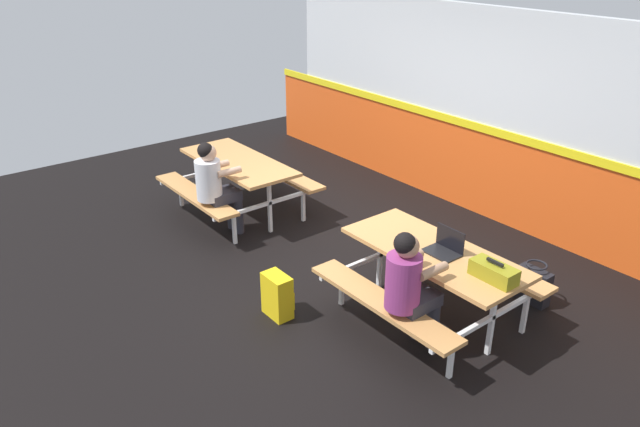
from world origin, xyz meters
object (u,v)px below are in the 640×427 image
Objects in this scene: picnic_table_right at (433,266)px; toolbox_grey at (494,272)px; picnic_table_left at (239,172)px; student_nearer at (215,182)px; student_further at (409,283)px; backpack_dark at (278,296)px; laptop_dark at (445,248)px; tote_bag_bright at (533,285)px.

picnic_table_right is 0.69m from toolbox_grey.
picnic_table_left is 4.40× the size of toolbox_grey.
student_nearer is at bearing -165.53° from picnic_table_right.
student_further is 2.74× the size of backpack_dark.
student_nearer is 3.77× the size of laptop_dark.
laptop_dark is 0.57m from toolbox_grey.
tote_bag_bright is (1.38, 2.13, -0.02)m from backpack_dark.
student_further is at bearing 3.07° from student_nearer.
backpack_dark is (-1.02, -1.15, -0.57)m from laptop_dark.
tote_bag_bright is (0.36, 0.99, -0.59)m from laptop_dark.
picnic_table_left is at bearing -177.59° from toolbox_grey.
picnic_table_right is at bearing 112.46° from student_further.
toolbox_grey is at bearing -0.05° from picnic_table_right.
backpack_dark is at bearing -122.84° from tote_bag_bright.
picnic_table_right is at bearing -113.31° from tote_bag_bright.
laptop_dark is (0.08, 0.04, 0.21)m from picnic_table_right.
picnic_table_left reaches higher than tote_bag_bright.
student_nearer is 1.95m from backpack_dark.
backpack_dark is (-1.59, -1.11, -0.60)m from toolbox_grey.
backpack_dark is 1.02× the size of tote_bag_bright.
laptop_dark reaches higher than tote_bag_bright.
tote_bag_bright is (0.21, 1.58, -0.51)m from student_further.
student_further is at bearing 25.34° from backpack_dark.
student_nearer is (0.39, -0.56, 0.13)m from picnic_table_left.
student_further is 1.68m from tote_bag_bright.
picnic_table_right is 4.40× the size of toolbox_grey.
student_nearer is at bearing 168.08° from backpack_dark.
toolbox_grey is at bearing 52.86° from student_further.
student_further is at bearing -67.54° from picnic_table_right.
laptop_dark is at bearing 14.76° from student_nearer.
student_nearer is at bearing -54.82° from picnic_table_left.
laptop_dark is 0.73× the size of backpack_dark.
backpack_dark is at bearing -22.91° from picnic_table_left.
picnic_table_left is 3.18m from picnic_table_right.
picnic_table_right is 2.88m from student_nearer.
student_further is 3.77× the size of laptop_dark.
picnic_table_left is 1.46× the size of student_nearer.
student_further is 3.02× the size of toolbox_grey.
picnic_table_left is 3.83m from tote_bag_bright.
toolbox_grey reaches higher than tote_bag_bright.
laptop_dark is at bearing 3.49° from picnic_table_left.
laptop_dark is 0.74× the size of tote_bag_bright.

